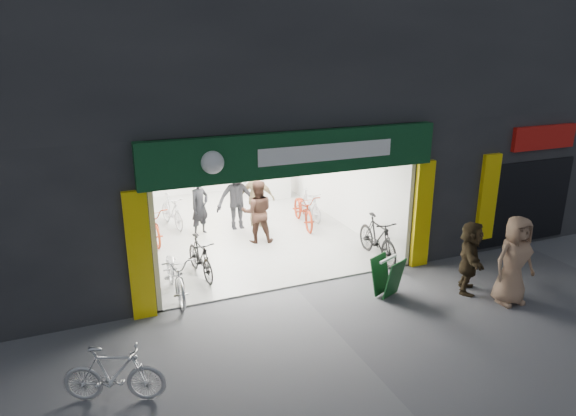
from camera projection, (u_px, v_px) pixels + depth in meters
ground at (295, 287)px, 11.41m from camera, size 60.00×60.00×0.00m
building at (257, 74)px, 14.79m from camera, size 17.00×10.27×8.00m
bike_left_front at (175, 274)px, 10.87m from camera, size 0.69×1.96×1.03m
bike_left_midfront at (200, 257)px, 11.78m from camera, size 0.62×1.64×0.96m
bike_left_midback at (152, 223)px, 13.91m from camera, size 0.82×1.99×1.02m
bike_left_back at (172, 211)px, 14.95m from camera, size 0.76×1.68×0.97m
bike_right_front at (377, 238)px, 12.70m from camera, size 0.62×1.89×1.12m
bike_right_mid at (304, 209)px, 15.04m from camera, size 0.96×2.03×1.02m
bike_right_back at (309, 205)px, 15.59m from camera, size 0.50×1.56×0.93m
parked_bike at (114, 374)px, 7.68m from camera, size 1.59×0.97×0.93m
customer_a at (200, 207)px, 14.22m from camera, size 0.73×0.66×1.68m
customer_b at (257, 212)px, 13.67m from camera, size 0.99×0.86×1.74m
customer_c at (237, 198)px, 14.60m from camera, size 1.25×0.72×1.92m
customer_d at (257, 198)px, 14.82m from camera, size 1.10×0.92×1.77m
pedestrian_near at (514, 260)px, 10.46m from camera, size 0.95×0.64×1.90m
pedestrian_far at (470, 257)px, 10.99m from camera, size 1.29×1.47×1.61m
sandwich_board at (387, 276)px, 10.89m from camera, size 0.73×0.73×0.85m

